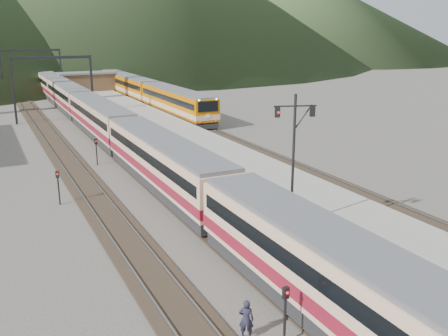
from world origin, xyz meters
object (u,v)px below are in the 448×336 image
second_train (132,87)px  worker (246,319)px  main_train (100,118)px  signal_mast (294,148)px

second_train → worker: (-14.84, -66.48, -1.26)m
main_train → signal_mast: bearing=-84.8°
second_train → main_train: bearing=-112.3°
signal_mast → worker: bearing=-133.8°
signal_mast → worker: (-6.22, -6.49, -4.48)m
main_train → signal_mast: 32.22m
main_train → worker: bearing=-95.0°
main_train → second_train: second_train is taller
second_train → worker: size_ratio=39.10×
main_train → second_train: 30.33m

